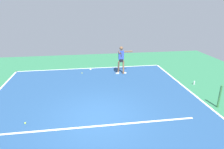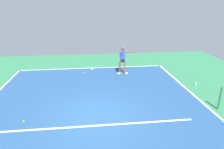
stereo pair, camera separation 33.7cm
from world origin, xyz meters
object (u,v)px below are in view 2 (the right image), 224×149
(tennis_ball_by_baseline, at_px, (84,73))
(water_bottle, at_px, (196,84))
(net_post, at_px, (220,98))
(tennis_ball_centre_court, at_px, (24,121))
(tennis_player, at_px, (123,58))

(tennis_ball_by_baseline, height_order, water_bottle, water_bottle)
(net_post, bearing_deg, tennis_ball_by_baseline, -42.46)
(tennis_ball_by_baseline, xyz_separation_m, water_bottle, (-6.41, 2.91, 0.08))
(net_post, bearing_deg, tennis_ball_centre_court, 0.57)
(tennis_player, xyz_separation_m, tennis_ball_centre_court, (4.83, 5.19, -1.05))
(tennis_player, xyz_separation_m, tennis_ball_by_baseline, (2.59, -0.43, -1.05))
(tennis_ball_by_baseline, height_order, tennis_ball_centre_court, same)
(tennis_player, bearing_deg, net_post, 125.66)
(tennis_ball_centre_court, xyz_separation_m, water_bottle, (-8.65, -2.71, 0.08))
(tennis_ball_by_baseline, xyz_separation_m, tennis_ball_centre_court, (2.24, 5.62, 0.00))
(net_post, height_order, tennis_player, tennis_player)
(tennis_player, distance_m, tennis_ball_centre_court, 7.17)
(tennis_player, relative_size, tennis_ball_centre_court, 28.07)
(tennis_player, height_order, tennis_ball_by_baseline, tennis_player)
(net_post, xyz_separation_m, tennis_player, (3.46, -5.11, 0.55))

